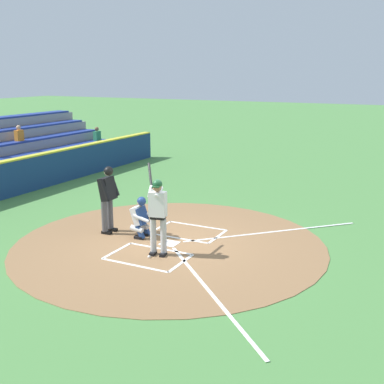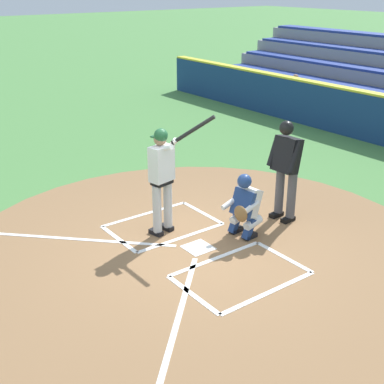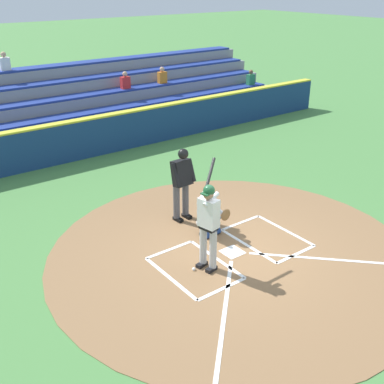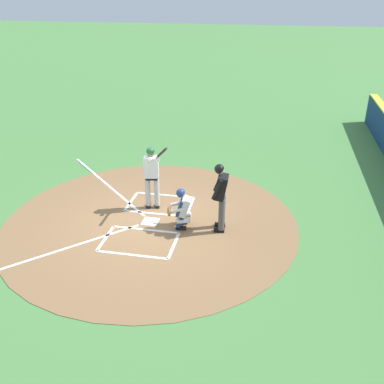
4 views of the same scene
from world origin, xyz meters
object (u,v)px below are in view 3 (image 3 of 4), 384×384
catcher (211,212)px  plate_umpire (182,179)px  batter (208,221)px  baseball (194,269)px

catcher → plate_umpire: 1.13m
batter → catcher: bearing=-131.1°
batter → baseball: 1.11m
plate_umpire → catcher: bearing=94.1°
catcher → baseball: catcher is taller
catcher → plate_umpire: (0.07, -1.02, 0.49)m
plate_umpire → baseball: bearing=60.3°
catcher → batter: bearing=48.9°
batter → catcher: 1.47m
batter → baseball: size_ratio=28.76×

